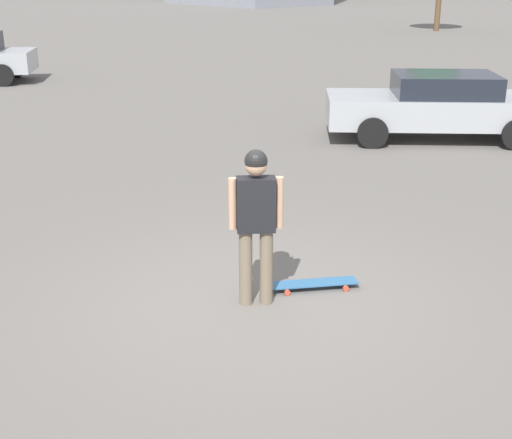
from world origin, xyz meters
The scene contains 4 objects.
ground_plane centered at (0.00, 0.00, 0.00)m, with size 220.00×220.00×0.00m, color slate.
person centered at (0.00, 0.00, 1.01)m, with size 0.40×0.48×1.70m.
skateboard centered at (-0.15, -0.73, 0.07)m, with size 0.69×0.95×0.08m.
car_parked_near centered at (3.48, -7.94, 0.71)m, with size 4.39×4.52×1.36m.
Camera 1 is at (-5.30, 4.49, 3.42)m, focal length 50.00 mm.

